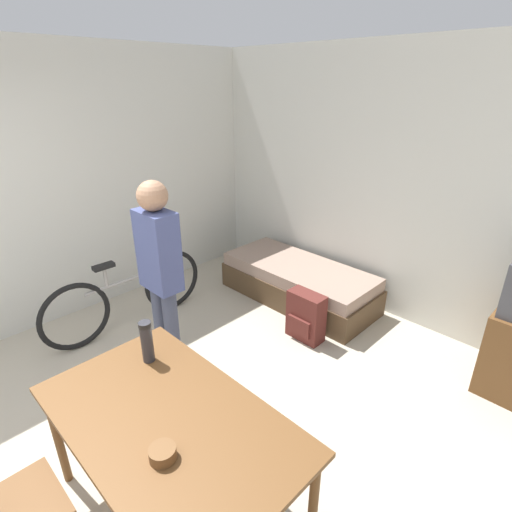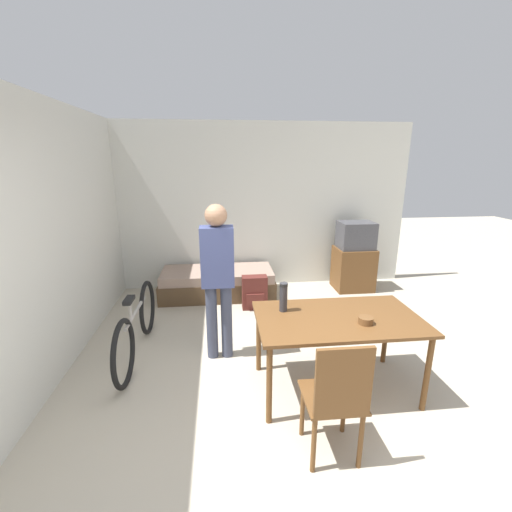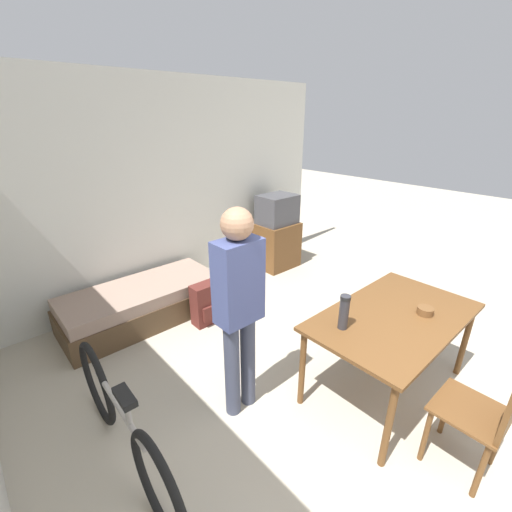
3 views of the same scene
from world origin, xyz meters
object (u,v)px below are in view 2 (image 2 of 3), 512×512
object	(u,v)px
wooden_chair	(337,396)
mate_bowl	(366,320)
tv	(354,258)
backpack	(255,293)
person_standing	(218,272)
daybed	(218,283)
bicycle	(137,326)
thermos_flask	(283,296)
dining_table	(338,324)

from	to	relation	value
wooden_chair	mate_bowl	distance (m)	0.83
tv	backpack	size ratio (longest dim) A/B	2.32
tv	person_standing	world-z (taller)	person_standing
daybed	person_standing	xyz separation A→B (m)	(0.02, -1.77, 0.78)
backpack	bicycle	bearing A→B (deg)	-142.28
bicycle	wooden_chair	bearing A→B (deg)	-43.23
bicycle	mate_bowl	xyz separation A→B (m)	(2.17, -0.96, 0.43)
daybed	mate_bowl	size ratio (longest dim) A/B	14.07
tv	mate_bowl	size ratio (longest dim) A/B	9.00
thermos_flask	daybed	bearing A→B (deg)	105.44
tv	backpack	xyz separation A→B (m)	(-1.73, -0.62, -0.29)
tv	person_standing	size ratio (longest dim) A/B	0.67
person_standing	backpack	xyz separation A→B (m)	(0.51, 1.22, -0.75)
person_standing	wooden_chair	bearing A→B (deg)	-61.53
bicycle	backpack	xyz separation A→B (m)	(1.42, 1.10, -0.10)
thermos_flask	mate_bowl	bearing A→B (deg)	-26.71
wooden_chair	bicycle	size ratio (longest dim) A/B	0.57
person_standing	thermos_flask	world-z (taller)	person_standing
tv	person_standing	xyz separation A→B (m)	(-2.24, -1.84, 0.45)
dining_table	wooden_chair	bearing A→B (deg)	-108.93
wooden_chair	thermos_flask	bearing A→B (deg)	101.38
dining_table	person_standing	size ratio (longest dim) A/B	0.87
bicycle	backpack	size ratio (longest dim) A/B	3.50
thermos_flask	dining_table	bearing A→B (deg)	-20.90
mate_bowl	backpack	bearing A→B (deg)	110.15
daybed	wooden_chair	world-z (taller)	wooden_chair
bicycle	thermos_flask	size ratio (longest dim) A/B	6.24
mate_bowl	wooden_chair	bearing A→B (deg)	-125.73
mate_bowl	tv	bearing A→B (deg)	69.94
daybed	dining_table	world-z (taller)	dining_table
dining_table	thermos_flask	size ratio (longest dim) A/B	5.36
person_standing	backpack	size ratio (longest dim) A/B	3.43
thermos_flask	bicycle	bearing A→B (deg)	157.56
tv	person_standing	distance (m)	2.93
person_standing	mate_bowl	distance (m)	1.53
wooden_chair	mate_bowl	size ratio (longest dim) A/B	7.72
tv	dining_table	size ratio (longest dim) A/B	0.77
bicycle	dining_table	bearing A→B (deg)	-22.08
person_standing	thermos_flask	bearing A→B (deg)	-39.49
wooden_chair	backpack	xyz separation A→B (m)	(-0.29, 2.70, -0.30)
mate_bowl	backpack	distance (m)	2.25
tv	thermos_flask	xyz separation A→B (m)	(-1.64, -2.33, 0.36)
wooden_chair	person_standing	bearing A→B (deg)	118.47
person_standing	backpack	distance (m)	1.52
person_standing	backpack	world-z (taller)	person_standing
dining_table	backpack	world-z (taller)	dining_table
mate_bowl	bicycle	bearing A→B (deg)	156.23
backpack	wooden_chair	bearing A→B (deg)	-83.92
tv	backpack	bearing A→B (deg)	-160.36
tv	mate_bowl	bearing A→B (deg)	-110.06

